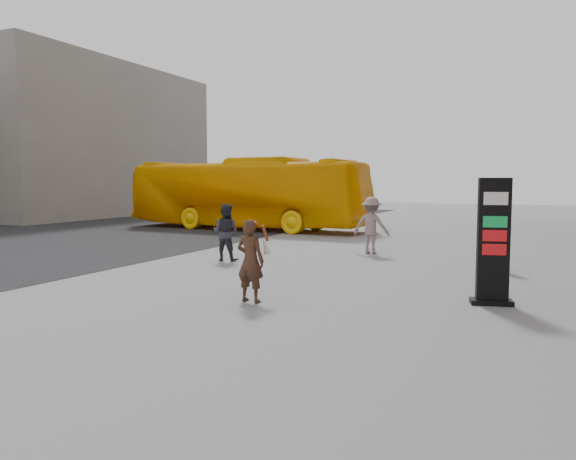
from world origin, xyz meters
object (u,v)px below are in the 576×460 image
at_px(pedestrian_b, 371,225).
at_px(pedestrian_c, 500,241).
at_px(woman, 251,260).
at_px(bus, 246,194).
at_px(pedestrian_a, 226,232).
at_px(info_pylon, 493,242).

xyz_separation_m(pedestrian_b, pedestrian_c, (3.97, -2.05, -0.14)).
height_order(woman, bus, bus).
xyz_separation_m(bus, pedestrian_a, (4.55, -9.87, -0.87)).
xyz_separation_m(info_pylon, pedestrian_c, (-0.09, 4.26, -0.42)).
height_order(info_pylon, pedestrian_b, info_pylon).
bearing_deg(woman, bus, -56.10).
relative_size(woman, pedestrian_a, 0.96).
xyz_separation_m(info_pylon, bus, (-12.07, 12.94, 0.51)).
bearing_deg(pedestrian_a, bus, -68.71).
bearing_deg(pedestrian_c, pedestrian_a, 68.09).
height_order(pedestrian_b, pedestrian_c, pedestrian_b).
xyz_separation_m(pedestrian_a, pedestrian_c, (7.44, 1.19, -0.06)).
xyz_separation_m(info_pylon, woman, (-4.27, -1.63, -0.37)).
relative_size(info_pylon, pedestrian_c, 1.55).
relative_size(bus, pedestrian_c, 7.91).
distance_m(info_pylon, pedestrian_a, 8.13).
bearing_deg(pedestrian_a, woman, 121.29).
distance_m(woman, pedestrian_c, 7.22).
relative_size(woman, pedestrian_c, 1.04).
height_order(info_pylon, pedestrian_a, info_pylon).
bearing_deg(woman, pedestrian_a, -49.55).
bearing_deg(pedestrian_c, woman, 113.60).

